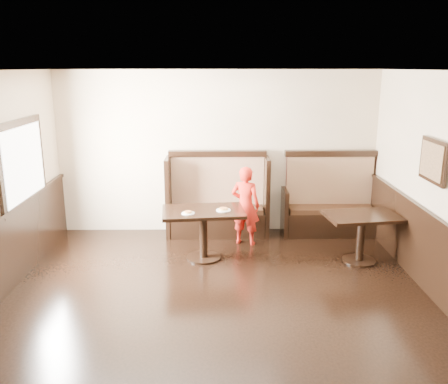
{
  "coord_description": "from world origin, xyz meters",
  "views": [
    {
      "loc": [
        0.01,
        -4.59,
        2.84
      ],
      "look_at": [
        0.1,
        2.35,
        1.0
      ],
      "focal_mm": 38.0,
      "sensor_mm": 36.0,
      "label": 1
    }
  ],
  "objects_px": {
    "booth_neighbor": "(329,207)",
    "child": "(245,206)",
    "table_main": "(203,222)",
    "table_neighbor": "(361,227)",
    "booth_main": "(218,204)"
  },
  "relations": [
    {
      "from": "booth_neighbor",
      "to": "child",
      "type": "xyz_separation_m",
      "value": [
        -1.5,
        -0.51,
        0.17
      ]
    },
    {
      "from": "table_neighbor",
      "to": "child",
      "type": "relative_size",
      "value": 0.88
    },
    {
      "from": "table_main",
      "to": "table_neighbor",
      "type": "bearing_deg",
      "value": -9.52
    },
    {
      "from": "table_neighbor",
      "to": "child",
      "type": "xyz_separation_m",
      "value": [
        -1.68,
        0.77,
        0.1
      ]
    },
    {
      "from": "table_main",
      "to": "table_neighbor",
      "type": "relative_size",
      "value": 1.12
    },
    {
      "from": "booth_main",
      "to": "booth_neighbor",
      "type": "xyz_separation_m",
      "value": [
        1.95,
        -0.0,
        -0.05
      ]
    },
    {
      "from": "booth_neighbor",
      "to": "child",
      "type": "distance_m",
      "value": 1.59
    },
    {
      "from": "booth_main",
      "to": "table_main",
      "type": "bearing_deg",
      "value": -100.71
    },
    {
      "from": "table_main",
      "to": "child",
      "type": "distance_m",
      "value": 0.92
    },
    {
      "from": "table_main",
      "to": "booth_main",
      "type": "bearing_deg",
      "value": 73.34
    },
    {
      "from": "booth_neighbor",
      "to": "child",
      "type": "bearing_deg",
      "value": -161.36
    },
    {
      "from": "booth_main",
      "to": "child",
      "type": "relative_size",
      "value": 1.34
    },
    {
      "from": "booth_neighbor",
      "to": "table_main",
      "type": "distance_m",
      "value": 2.45
    },
    {
      "from": "table_neighbor",
      "to": "child",
      "type": "bearing_deg",
      "value": 147.17
    },
    {
      "from": "booth_main",
      "to": "table_neighbor",
      "type": "xyz_separation_m",
      "value": [
        2.13,
        -1.28,
        0.02
      ]
    }
  ]
}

